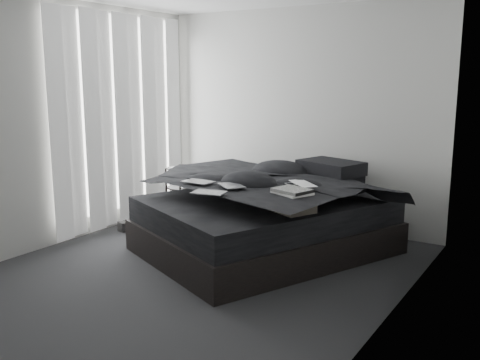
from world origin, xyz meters
The scene contains 23 objects.
floor centered at (0.00, 0.00, 0.00)m, with size 3.60×4.20×0.01m, color #2A2A2C.
wall_back centered at (0.00, 2.10, 1.30)m, with size 3.60×0.01×2.60m, color beige.
wall_left centered at (-1.80, 0.00, 1.30)m, with size 0.01×4.20×2.60m, color beige.
wall_right centered at (1.80, 0.00, 1.30)m, with size 0.01×4.20×2.60m, color beige.
window_left centered at (-1.78, 0.90, 1.35)m, with size 0.02×2.00×2.30m, color white.
curtain_left centered at (-1.73, 0.90, 1.28)m, with size 0.06×2.12×2.48m, color white.
bed centered at (0.24, 0.91, 0.16)m, with size 1.78×2.34×0.32m, color black.
mattress centered at (0.24, 0.91, 0.44)m, with size 1.71×2.28×0.25m, color black.
duvet centered at (0.21, 0.86, 0.71)m, with size 1.73×2.00×0.27m, color black.
pillow_lower centered at (0.54, 1.77, 0.65)m, with size 0.71×0.48×0.16m, color black.
pillow_upper centered at (0.61, 1.72, 0.80)m, with size 0.66×0.46×0.15m, color black.
laptop centered at (0.66, 0.80, 0.86)m, with size 0.38×0.24×0.03m, color silver.
comic_a centered at (-0.27, 0.45, 0.85)m, with size 0.30×0.19×0.01m, color black.
comic_b centered at (0.11, 0.47, 0.85)m, with size 0.30×0.19×0.01m, color black.
comic_c centered at (0.11, 0.10, 0.86)m, with size 0.30×0.19×0.01m, color black.
side_stand centered at (-1.15, 1.29, 0.35)m, with size 0.38×0.38×0.69m, color black.
papers centered at (-1.14, 1.28, 0.70)m, with size 0.27×0.20×0.01m, color white.
floor_books centered at (-1.52, 0.68, 0.06)m, with size 0.12×0.18×0.12m, color black.
box_lower centered at (0.72, 0.56, 0.16)m, with size 0.43×0.33×0.32m, color black.
box_mid centered at (0.72, 0.55, 0.44)m, with size 0.40×0.32×0.24m, color #534C42.
box_upper centered at (0.71, 0.57, 0.64)m, with size 0.38×0.31×0.17m, color #534C42.
art_book_white centered at (0.72, 0.56, 0.74)m, with size 0.32×0.26×0.03m, color silver.
art_book_snake centered at (0.72, 0.55, 0.77)m, with size 0.32×0.25×0.03m, color silver.
Camera 1 is at (2.89, -3.74, 1.80)m, focal length 40.00 mm.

